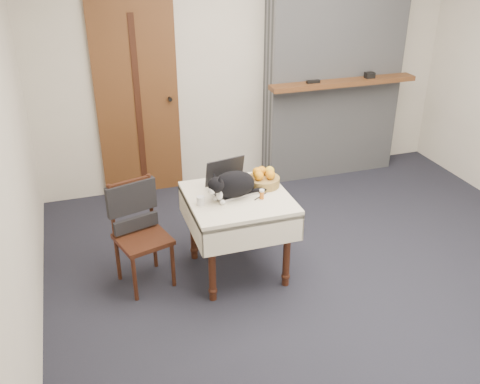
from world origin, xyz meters
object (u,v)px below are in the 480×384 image
object	(u,v)px
door	(138,101)
side_table	(238,209)
cream_jar	(201,201)
cat	(234,185)
chair	(137,219)
pill_bottle	(262,194)
laptop	(230,183)
fruit_basket	(264,179)

from	to	relation	value
door	side_table	xyz separation A→B (m)	(0.50, -1.74, -0.41)
cream_jar	side_table	bearing A→B (deg)	9.91
door	cat	bearing A→B (deg)	-75.13
chair	cream_jar	bearing A→B (deg)	-40.81
pill_bottle	side_table	bearing A→B (deg)	146.82
laptop	door	bearing A→B (deg)	94.78
cat	chair	xyz separation A→B (m)	(-0.74, 0.16, -0.26)
side_table	laptop	distance (m)	0.21
pill_bottle	fruit_basket	bearing A→B (deg)	66.63
door	fruit_basket	world-z (taller)	door
laptop	fruit_basket	size ratio (longest dim) A/B	1.47
door	pill_bottle	world-z (taller)	door
side_table	fruit_basket	size ratio (longest dim) A/B	3.03
side_table	cream_jar	xyz separation A→B (m)	(-0.31, -0.05, 0.15)
door	side_table	bearing A→B (deg)	-74.09
laptop	chair	distance (m)	0.77
laptop	cat	size ratio (longest dim) A/B	0.74
cream_jar	laptop	bearing A→B (deg)	31.24
chair	door	bearing A→B (deg)	63.99
side_table	cat	size ratio (longest dim) A/B	1.52
door	laptop	size ratio (longest dim) A/B	5.30
door	fruit_basket	size ratio (longest dim) A/B	7.77
laptop	pill_bottle	bearing A→B (deg)	-60.33
door	side_table	size ratio (longest dim) A/B	2.56
side_table	fruit_basket	distance (m)	0.32
side_table	cat	distance (m)	0.22
cream_jar	chair	world-z (taller)	chair
side_table	cream_jar	bearing A→B (deg)	-170.09
cat	chair	distance (m)	0.80
side_table	laptop	xyz separation A→B (m)	(-0.03, 0.12, 0.17)
pill_bottle	chair	bearing A→B (deg)	164.29
side_table	fruit_basket	xyz separation A→B (m)	(0.25, 0.11, 0.17)
door	pill_bottle	bearing A→B (deg)	-70.47
cat	fruit_basket	xyz separation A→B (m)	(0.28, 0.12, -0.05)
chair	cat	bearing A→B (deg)	-28.62
laptop	cream_jar	world-z (taller)	laptop
fruit_basket	cat	bearing A→B (deg)	-157.54
door	chair	bearing A→B (deg)	-99.91
side_table	laptop	size ratio (longest dim) A/B	2.07
door	chair	xyz separation A→B (m)	(-0.28, -1.58, -0.45)
cream_jar	fruit_basket	xyz separation A→B (m)	(0.56, 0.17, 0.02)
side_table	cat	xyz separation A→B (m)	(-0.03, -0.01, 0.22)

